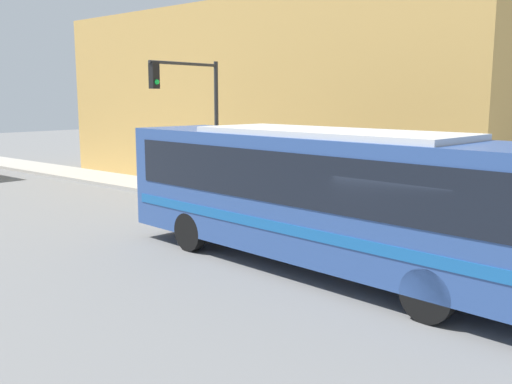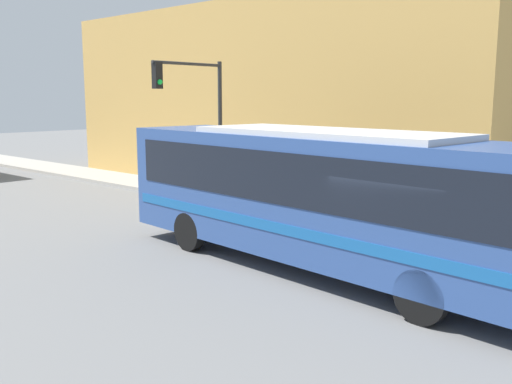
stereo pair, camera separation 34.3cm
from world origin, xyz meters
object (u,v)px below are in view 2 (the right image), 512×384
object	(u,v)px
traffic_light_pole	(198,105)
parking_meter	(245,178)
city_bus	(324,191)
fire_hydrant	(350,208)

from	to	relation	value
traffic_light_pole	parking_meter	size ratio (longest dim) A/B	3.91
city_bus	parking_meter	xyz separation A→B (m)	(4.75, 6.90, -0.86)
traffic_light_pole	parking_meter	bearing A→B (deg)	-56.08
city_bus	fire_hydrant	xyz separation A→B (m)	(4.75, 2.30, -1.38)
fire_hydrant	traffic_light_pole	bearing A→B (deg)	99.18
traffic_light_pole	parking_meter	world-z (taller)	traffic_light_pole
city_bus	traffic_light_pole	distance (m)	9.35
fire_hydrant	parking_meter	size ratio (longest dim) A/B	0.57
city_bus	traffic_light_pole	xyz separation A→B (m)	(3.77, 8.36, 1.83)
fire_hydrant	parking_meter	bearing A→B (deg)	90.00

